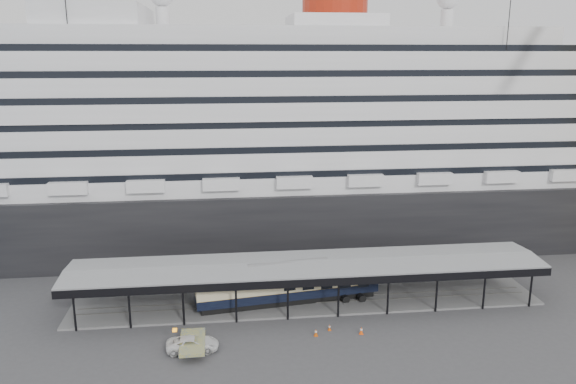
# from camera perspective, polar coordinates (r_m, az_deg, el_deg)

# --- Properties ---
(ground) EXTENTS (200.00, 200.00, 0.00)m
(ground) POSITION_cam_1_polar(r_m,az_deg,el_deg) (64.57, 2.69, -13.02)
(ground) COLOR #3C3C3E
(ground) RESTS_ON ground
(cruise_ship) EXTENTS (130.00, 30.00, 43.90)m
(cruise_ship) POSITION_cam_1_polar(r_m,az_deg,el_deg) (89.95, -0.47, 6.97)
(cruise_ship) COLOR black
(cruise_ship) RESTS_ON ground
(platform_canopy) EXTENTS (56.00, 9.18, 5.30)m
(platform_canopy) POSITION_cam_1_polar(r_m,az_deg,el_deg) (68.04, 2.02, -9.36)
(platform_canopy) COLOR slate
(platform_canopy) RESTS_ON ground
(port_truck) EXTENTS (5.29, 2.51, 1.46)m
(port_truck) POSITION_cam_1_polar(r_m,az_deg,el_deg) (59.41, -9.67, -14.97)
(port_truck) COLOR silver
(port_truck) RESTS_ON ground
(pullman_carriage) EXTENTS (22.17, 5.83, 21.59)m
(pullman_carriage) POSITION_cam_1_polar(r_m,az_deg,el_deg) (67.64, 0.03, -9.25)
(pullman_carriage) COLOR black
(pullman_carriage) RESTS_ON ground
(traffic_cone_left) EXTENTS (0.46, 0.46, 0.81)m
(traffic_cone_left) POSITION_cam_1_polar(r_m,az_deg,el_deg) (61.51, 2.85, -14.05)
(traffic_cone_left) COLOR #D0520B
(traffic_cone_left) RESTS_ON ground
(traffic_cone_mid) EXTENTS (0.40, 0.40, 0.70)m
(traffic_cone_mid) POSITION_cam_1_polar(r_m,az_deg,el_deg) (62.72, 4.24, -13.55)
(traffic_cone_mid) COLOR #D4530B
(traffic_cone_mid) RESTS_ON ground
(traffic_cone_right) EXTENTS (0.46, 0.46, 0.84)m
(traffic_cone_right) POSITION_cam_1_polar(r_m,az_deg,el_deg) (62.29, 7.45, -13.77)
(traffic_cone_right) COLOR #FA530D
(traffic_cone_right) RESTS_ON ground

